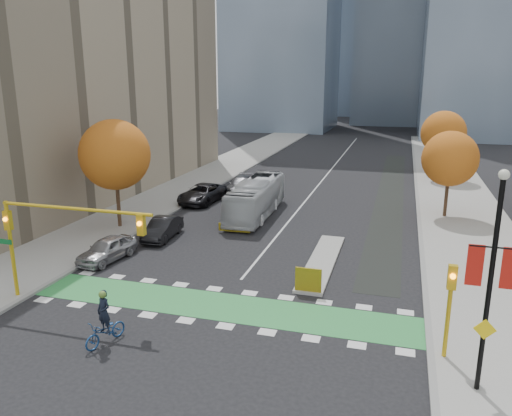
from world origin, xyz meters
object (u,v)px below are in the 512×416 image
Objects in this scene: parked_car_c at (241,185)px; hazard_board at (308,280)px; tree_east_near at (450,159)px; traffic_signal_east at (450,298)px; bus at (256,198)px; banner_lamppost at (491,275)px; cyclist at (105,326)px; parked_car_b at (162,228)px; tree_east_far at (443,133)px; parked_car_d at (202,194)px; parked_car_a at (107,249)px; traffic_signal_west at (51,228)px; tree_west at (115,155)px.

hazard_board is at bearing -64.81° from parked_car_c.
tree_east_near is at bearing 65.80° from hazard_board.
traffic_signal_east is 0.38× the size of bus.
banner_lamppost is 15.43m from cyclist.
parked_car_b is at bearing 151.30° from hazard_board.
banner_lamppost is (1.00, -2.00, 1.88)m from traffic_signal_east.
tree_east_far is at bearing 88.59° from banner_lamppost.
banner_lamppost is at bearing -44.76° from parked_car_d.
banner_lamppost is (7.50, -6.70, 3.81)m from hazard_board.
tree_east_near is 0.92× the size of tree_east_far.
traffic_signal_east is at bearing -92.97° from tree_east_far.
bus is 6.70m from parked_car_d.
banner_lamppost reaches higher than cyclist.
traffic_signal_east is 0.91× the size of parked_car_b.
parked_car_c is at bearing 116.27° from hazard_board.
cyclist is 0.23× the size of bus.
tree_east_near is at bearing -13.62° from parked_car_c.
parked_car_a is 0.82× the size of parked_car_c.
tree_east_near is at bearing 86.19° from traffic_signal_east.
traffic_signal_west is 0.79× the size of bus.
cyclist is 29.69m from parked_car_c.
banner_lamppost is at bearing -38.40° from parked_car_b.
traffic_signal_west reaches higher than parked_car_c.
parked_car_d is (-1.30, 10.59, 0.09)m from parked_car_b.
tree_west reaches higher than hazard_board.
tree_west reaches higher than parked_car_d.
traffic_signal_west is at bearing 174.14° from banner_lamppost.
parked_car_a is at bearing -123.57° from tree_east_far.
traffic_signal_east is (18.43, 0.00, -1.30)m from traffic_signal_west.
parked_car_a is at bearing -97.03° from parked_car_c.
traffic_signal_east is at bearing -43.68° from parked_car_d.
parked_car_c is at bearing 123.03° from traffic_signal_east.
bus reaches higher than parked_car_d.
traffic_signal_east is 21.41m from parked_car_b.
traffic_signal_east reaches higher than bus.
hazard_board is at bearing 1.76° from parked_car_a.
hazard_board is 13.33m from parked_car_b.
tree_east_near is 23.13m from parked_car_b.
tree_east_near is at bearing 25.98° from parked_car_b.
tree_east_near is 1.58× the size of parked_car_b.
parked_car_d reaches higher than parked_car_b.
parked_car_a is 0.98× the size of parked_car_b.
banner_lamppost is at bearing -41.79° from hazard_board.
traffic_signal_west is 21.96m from parked_car_d.
tree_east_near reaches higher than traffic_signal_west.
cyclist is at bearing -60.74° from tree_west.
tree_west is 10.79m from parked_car_d.
banner_lamppost is (-1.00, -40.50, -0.63)m from tree_east_far.
parked_car_b is (-19.20, 13.11, -3.87)m from banner_lamppost.
hazard_board is 24.53m from parked_car_c.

